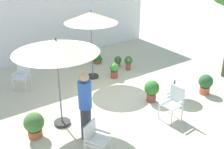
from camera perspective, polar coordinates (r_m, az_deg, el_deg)
ground_plane at (r=9.00m, az=0.38°, el=-4.44°), size 60.00×60.00×0.00m
villa_facade at (r=12.20m, az=-13.05°, el=12.93°), size 10.09×0.30×4.19m
patio_umbrella_0 at (r=6.80m, az=-11.43°, el=5.56°), size 2.12×2.12×2.42m
patio_umbrella_1 at (r=9.67m, az=-4.34°, el=11.46°), size 1.86×1.86×2.48m
cafe_table_0 at (r=8.96m, az=12.72°, el=-1.36°), size 0.79×0.79×0.77m
patio_chair_0 at (r=9.83m, az=-17.91°, el=0.26°), size 0.67×0.67×0.93m
patio_chair_1 at (r=7.79m, az=12.51°, el=-5.30°), size 0.52×0.51×0.94m
patio_chair_2 at (r=6.25m, az=-3.56°, el=-12.86°), size 0.62×0.60×0.87m
potted_plant_0 at (r=11.23m, az=1.23°, el=2.80°), size 0.29×0.29×0.44m
potted_plant_1 at (r=11.60m, az=-3.06°, el=3.86°), size 0.45×0.45×0.59m
potted_plant_3 at (r=8.61m, az=8.13°, el=-3.07°), size 0.47×0.47×0.69m
potted_plant_4 at (r=7.22m, az=-15.69°, el=-9.79°), size 0.51×0.51×0.67m
potted_plant_5 at (r=9.50m, az=18.62°, el=-1.72°), size 0.46×0.46×0.66m
potted_plant_6 at (r=10.90m, az=3.38°, el=2.62°), size 0.32×0.32×0.56m
potted_plant_7 at (r=10.18m, az=0.47°, el=0.94°), size 0.33×0.33×0.57m
standing_person at (r=6.66m, az=-5.50°, el=-6.29°), size 0.43×0.43×1.77m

